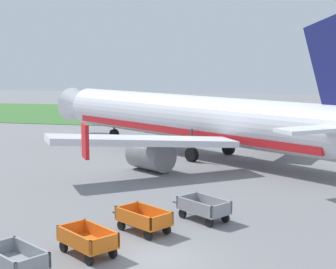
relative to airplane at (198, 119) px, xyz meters
name	(u,v)px	position (x,y,z in m)	size (l,w,h in m)	color
ground_plane	(157,259)	(2.11, -22.63, -3.05)	(220.00, 220.00, 0.00)	slate
grass_strip	(248,117)	(2.11, 31.21, -3.02)	(220.00, 28.00, 0.06)	#3D7033
airplane	(198,119)	(0.00, 0.00, 0.00)	(32.94, 28.31, 11.34)	silver
baggage_cart_second_in_row	(15,261)	(-2.46, -25.41, -2.45)	(3.41, 2.50, 1.07)	gray
baggage_cart_third_in_row	(87,240)	(-0.72, -22.80, -2.45)	(3.33, 2.65, 1.07)	orange
baggage_cart_fourth_in_row	(143,219)	(0.74, -19.61, -2.45)	(3.37, 2.58, 1.07)	orange
baggage_cart_far_end	(204,208)	(3.15, -17.22, -2.45)	(3.28, 2.72, 1.07)	gray
traffic_cone_by_carts	(202,209)	(2.97, -16.50, -2.69)	(0.55, 0.55, 0.72)	orange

